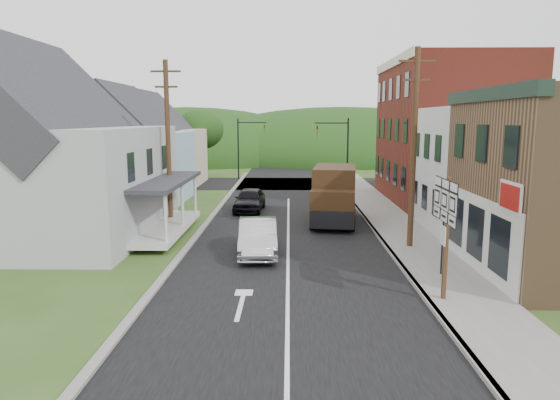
{
  "coord_description": "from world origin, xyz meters",
  "views": [
    {
      "loc": [
        0.03,
        -18.93,
        5.89
      ],
      "look_at": [
        -0.38,
        3.86,
        2.2
      ],
      "focal_mm": 32.0,
      "sensor_mm": 36.0,
      "label": 1
    }
  ],
  "objects_px": {
    "dark_sedan": "(250,200)",
    "delivery_van": "(334,195)",
    "route_sign_cluster": "(445,221)",
    "warning_sign": "(442,226)",
    "silver_sedan": "(258,237)"
  },
  "relations": [
    {
      "from": "warning_sign",
      "to": "route_sign_cluster",
      "type": "bearing_deg",
      "value": -96.43
    },
    {
      "from": "silver_sedan",
      "to": "warning_sign",
      "type": "bearing_deg",
      "value": -27.55
    },
    {
      "from": "silver_sedan",
      "to": "route_sign_cluster",
      "type": "xyz_separation_m",
      "value": [
        6.32,
        -5.79,
        1.95
      ]
    },
    {
      "from": "silver_sedan",
      "to": "route_sign_cluster",
      "type": "bearing_deg",
      "value": -45.93
    },
    {
      "from": "warning_sign",
      "to": "delivery_van",
      "type": "bearing_deg",
      "value": 116.67
    },
    {
      "from": "delivery_van",
      "to": "silver_sedan",
      "type": "bearing_deg",
      "value": -112.77
    },
    {
      "from": "dark_sedan",
      "to": "silver_sedan",
      "type": "bearing_deg",
      "value": -79.52
    },
    {
      "from": "dark_sedan",
      "to": "route_sign_cluster",
      "type": "relative_size",
      "value": 1.1
    },
    {
      "from": "delivery_van",
      "to": "warning_sign",
      "type": "xyz_separation_m",
      "value": [
        3.11,
        -9.93,
        0.35
      ]
    },
    {
      "from": "delivery_van",
      "to": "route_sign_cluster",
      "type": "distance_m",
      "value": 12.82
    },
    {
      "from": "dark_sedan",
      "to": "route_sign_cluster",
      "type": "xyz_separation_m",
      "value": [
        7.51,
        -16.31,
        1.98
      ]
    },
    {
      "from": "dark_sedan",
      "to": "delivery_van",
      "type": "relative_size",
      "value": 0.72
    },
    {
      "from": "dark_sedan",
      "to": "delivery_van",
      "type": "distance_m",
      "value": 6.43
    },
    {
      "from": "delivery_van",
      "to": "warning_sign",
      "type": "distance_m",
      "value": 10.41
    },
    {
      "from": "route_sign_cluster",
      "to": "warning_sign",
      "type": "xyz_separation_m",
      "value": [
        0.74,
        2.63,
        -0.74
      ]
    }
  ]
}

